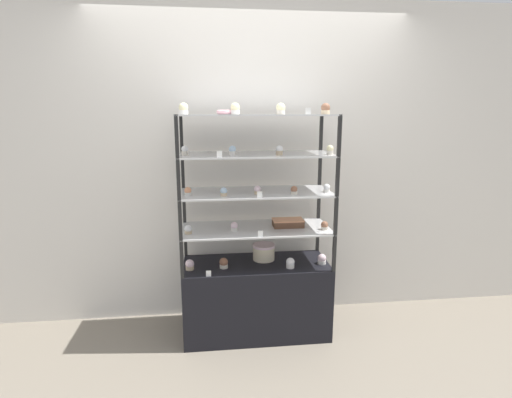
% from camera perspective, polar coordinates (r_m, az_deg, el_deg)
% --- Properties ---
extents(ground_plane, '(20.00, 20.00, 0.00)m').
position_cam_1_polar(ground_plane, '(3.39, 0.00, -18.31)').
color(ground_plane, gray).
extents(back_wall, '(8.00, 0.05, 2.60)m').
position_cam_1_polar(back_wall, '(3.33, -0.77, 4.92)').
color(back_wall, silver).
rests_on(back_wall, ground_plane).
extents(display_base, '(1.12, 0.48, 0.58)m').
position_cam_1_polar(display_base, '(3.25, 0.00, -13.90)').
color(display_base, black).
rests_on(display_base, ground_plane).
extents(display_riser_lower, '(1.12, 0.48, 0.28)m').
position_cam_1_polar(display_riser_lower, '(3.05, 0.00, -4.50)').
color(display_riser_lower, black).
rests_on(display_riser_lower, display_base).
extents(display_riser_middle, '(1.12, 0.48, 0.28)m').
position_cam_1_polar(display_riser_middle, '(2.98, 0.00, 0.72)').
color(display_riser_middle, black).
rests_on(display_riser_middle, display_riser_lower).
extents(display_riser_upper, '(1.12, 0.48, 0.28)m').
position_cam_1_polar(display_riser_upper, '(2.94, 0.00, 6.13)').
color(display_riser_upper, black).
rests_on(display_riser_upper, display_riser_middle).
extents(display_riser_top, '(1.12, 0.48, 0.28)m').
position_cam_1_polar(display_riser_top, '(2.92, 0.00, 11.66)').
color(display_riser_top, black).
rests_on(display_riser_top, display_riser_upper).
extents(layer_cake_centerpiece, '(0.18, 0.18, 0.13)m').
position_cam_1_polar(layer_cake_centerpiece, '(3.19, 1.11, -7.56)').
color(layer_cake_centerpiece, beige).
rests_on(layer_cake_centerpiece, display_base).
extents(sheet_cake_frosted, '(0.24, 0.14, 0.06)m').
position_cam_1_polar(sheet_cake_frosted, '(3.09, 4.59, -3.40)').
color(sheet_cake_frosted, brown).
rests_on(sheet_cake_frosted, display_riser_lower).
extents(cupcake_0, '(0.06, 0.06, 0.08)m').
position_cam_1_polar(cupcake_0, '(3.04, -9.44, -9.27)').
color(cupcake_0, '#CCB28C').
rests_on(cupcake_0, display_base).
extents(cupcake_1, '(0.06, 0.06, 0.08)m').
position_cam_1_polar(cupcake_1, '(3.04, -4.64, -9.12)').
color(cupcake_1, beige).
rests_on(cupcake_1, display_base).
extents(cupcake_2, '(0.06, 0.06, 0.08)m').
position_cam_1_polar(cupcake_2, '(3.04, 4.92, -9.11)').
color(cupcake_2, white).
rests_on(cupcake_2, display_base).
extents(cupcake_3, '(0.06, 0.06, 0.08)m').
position_cam_1_polar(cupcake_3, '(3.15, 9.40, -8.48)').
color(cupcake_3, white).
rests_on(cupcake_3, display_base).
extents(price_tag_0, '(0.04, 0.00, 0.04)m').
position_cam_1_polar(price_tag_0, '(2.91, -6.79, -10.54)').
color(price_tag_0, white).
rests_on(price_tag_0, display_base).
extents(cupcake_4, '(0.05, 0.05, 0.06)m').
position_cam_1_polar(cupcake_4, '(2.94, -9.67, -4.34)').
color(cupcake_4, '#CCB28C').
rests_on(cupcake_4, display_riser_lower).
extents(cupcake_5, '(0.05, 0.05, 0.06)m').
position_cam_1_polar(cupcake_5, '(2.98, -3.13, -3.95)').
color(cupcake_5, white).
rests_on(cupcake_5, display_riser_lower).
extents(cupcake_6, '(0.05, 0.05, 0.06)m').
position_cam_1_polar(cupcake_6, '(3.04, 9.76, -3.77)').
color(cupcake_6, beige).
rests_on(cupcake_6, display_riser_lower).
extents(price_tag_1, '(0.04, 0.00, 0.04)m').
position_cam_1_polar(price_tag_1, '(2.83, 0.64, -4.98)').
color(price_tag_1, white).
rests_on(price_tag_1, display_riser_lower).
extents(cupcake_7, '(0.05, 0.05, 0.06)m').
position_cam_1_polar(cupcake_7, '(2.87, -9.71, 1.07)').
color(cupcake_7, white).
rests_on(cupcake_7, display_riser_middle).
extents(cupcake_8, '(0.05, 0.05, 0.06)m').
position_cam_1_polar(cupcake_8, '(2.83, -4.63, 1.02)').
color(cupcake_8, '#CCB28C').
rests_on(cupcake_8, display_riser_middle).
extents(cupcake_9, '(0.05, 0.05, 0.06)m').
position_cam_1_polar(cupcake_9, '(2.88, 0.30, 1.28)').
color(cupcake_9, '#CCB28C').
rests_on(cupcake_9, display_riser_middle).
extents(cupcake_10, '(0.05, 0.05, 0.06)m').
position_cam_1_polar(cupcake_10, '(2.89, 5.46, 1.25)').
color(cupcake_10, beige).
rests_on(cupcake_10, display_riser_middle).
extents(cupcake_11, '(0.05, 0.05, 0.06)m').
position_cam_1_polar(cupcake_11, '(3.00, 10.06, 1.54)').
color(cupcake_11, white).
rests_on(cupcake_11, display_riser_middle).
extents(price_tag_2, '(0.04, 0.00, 0.04)m').
position_cam_1_polar(price_tag_2, '(2.76, 0.52, 0.63)').
color(price_tag_2, white).
rests_on(price_tag_2, display_riser_middle).
extents(cupcake_12, '(0.05, 0.05, 0.07)m').
position_cam_1_polar(cupcake_12, '(2.86, -10.13, 6.82)').
color(cupcake_12, beige).
rests_on(cupcake_12, display_riser_upper).
extents(cupcake_13, '(0.05, 0.05, 0.07)m').
position_cam_1_polar(cupcake_13, '(2.83, -3.38, 6.93)').
color(cupcake_13, white).
rests_on(cupcake_13, display_riser_upper).
extents(cupcake_14, '(0.05, 0.05, 0.07)m').
position_cam_1_polar(cupcake_14, '(2.85, 3.36, 6.96)').
color(cupcake_14, '#CCB28C').
rests_on(cupcake_14, display_riser_upper).
extents(cupcake_15, '(0.05, 0.05, 0.07)m').
position_cam_1_polar(cupcake_15, '(2.92, 10.53, 6.91)').
color(cupcake_15, beige).
rests_on(cupcake_15, display_riser_upper).
extents(price_tag_3, '(0.04, 0.00, 0.04)m').
position_cam_1_polar(price_tag_3, '(2.70, -5.25, 6.39)').
color(price_tag_3, white).
rests_on(price_tag_3, display_riser_upper).
extents(cupcake_16, '(0.06, 0.06, 0.08)m').
position_cam_1_polar(cupcake_16, '(2.84, -10.32, 12.57)').
color(cupcake_16, white).
rests_on(cupcake_16, display_riser_top).
extents(cupcake_17, '(0.06, 0.06, 0.08)m').
position_cam_1_polar(cupcake_17, '(2.83, -2.99, 12.74)').
color(cupcake_17, white).
rests_on(cupcake_17, display_riser_top).
extents(cupcake_18, '(0.06, 0.06, 0.08)m').
position_cam_1_polar(cupcake_18, '(2.88, 3.55, 12.73)').
color(cupcake_18, beige).
rests_on(cupcake_18, display_riser_top).
extents(cupcake_19, '(0.06, 0.06, 0.08)m').
position_cam_1_polar(cupcake_19, '(2.96, 9.90, 12.56)').
color(cupcake_19, '#CCB28C').
rests_on(cupcake_19, display_riser_top).
extents(price_tag_4, '(0.04, 0.00, 0.04)m').
position_cam_1_polar(price_tag_4, '(2.76, 7.47, 12.36)').
color(price_tag_4, white).
rests_on(price_tag_4, display_riser_top).
extents(donut_glazed, '(0.12, 0.12, 0.03)m').
position_cam_1_polar(donut_glazed, '(2.87, -4.43, 12.29)').
color(donut_glazed, '#EFB2BC').
rests_on(donut_glazed, display_riser_top).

